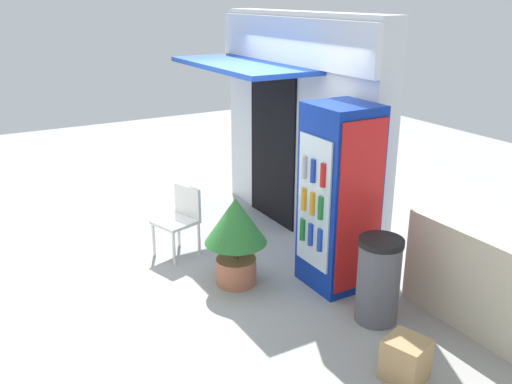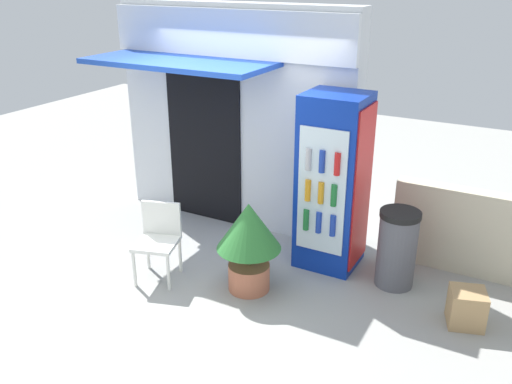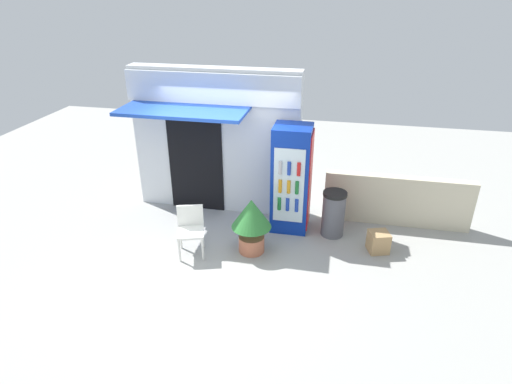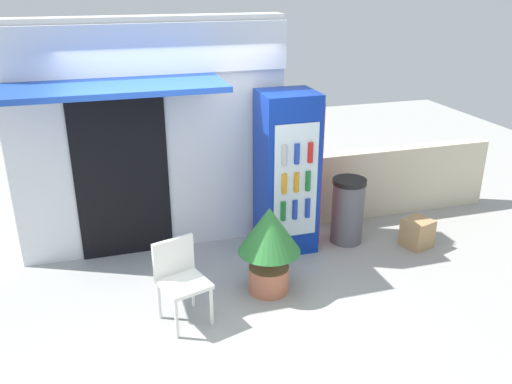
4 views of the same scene
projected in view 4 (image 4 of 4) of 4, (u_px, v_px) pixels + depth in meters
The scene contains 8 objects.
ground at pixel (205, 302), 5.70m from camera, with size 16.00×16.00×0.00m, color #A3A39E.
storefront_building at pixel (149, 134), 6.37m from camera, with size 3.25×1.29×2.81m.
drink_cooler at pixel (287, 173), 6.52m from camera, with size 0.69×0.68×1.99m.
plastic_chair at pixel (180, 275), 5.26m from camera, with size 0.55×0.55×0.84m.
potted_plant_near_shop at pixel (269, 240), 5.68m from camera, with size 0.68×0.68×0.99m.
trash_bin at pixel (348, 210), 6.85m from camera, with size 0.43×0.43×0.86m.
stone_boundary_wall at pixel (400, 180), 7.71m from camera, with size 2.70×0.20×0.98m, color beige.
cardboard_box at pixel (417, 233), 6.81m from camera, with size 0.33×0.31×0.37m, color tan.
Camera 4 is at (-0.89, -4.78, 3.23)m, focal length 37.59 mm.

